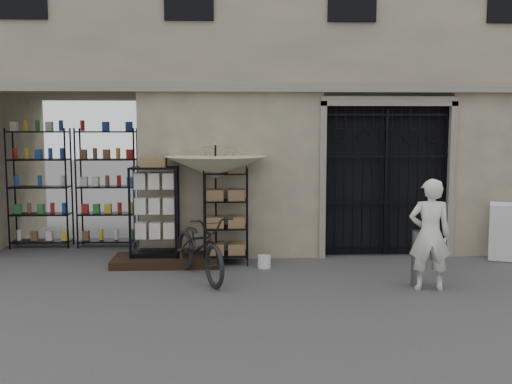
{
  "coord_description": "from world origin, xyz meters",
  "views": [
    {
      "loc": [
        -1.24,
        -8.75,
        2.45
      ],
      "look_at": [
        -0.8,
        1.4,
        1.35
      ],
      "focal_mm": 40.0,
      "sensor_mm": 36.0,
      "label": 1
    }
  ],
  "objects_px": {
    "display_cabinet": "(155,216)",
    "wire_rack": "(226,217)",
    "bicycle": "(200,278)",
    "white_bucket": "(264,262)",
    "shopkeeper": "(428,289)",
    "easel_sign": "(504,232)",
    "steel_bollard": "(417,258)",
    "market_umbrella": "(215,161)"
  },
  "relations": [
    {
      "from": "white_bucket",
      "to": "shopkeeper",
      "type": "relative_size",
      "value": 0.13
    },
    {
      "from": "bicycle",
      "to": "shopkeeper",
      "type": "relative_size",
      "value": 1.2
    },
    {
      "from": "wire_rack",
      "to": "market_umbrella",
      "type": "bearing_deg",
      "value": -163.17
    },
    {
      "from": "display_cabinet",
      "to": "shopkeeper",
      "type": "xyz_separation_m",
      "value": [
        4.44,
        -1.92,
        -0.89
      ]
    },
    {
      "from": "display_cabinet",
      "to": "wire_rack",
      "type": "distance_m",
      "value": 1.31
    },
    {
      "from": "white_bucket",
      "to": "easel_sign",
      "type": "xyz_separation_m",
      "value": [
        4.5,
        0.28,
        0.45
      ]
    },
    {
      "from": "steel_bollard",
      "to": "shopkeeper",
      "type": "height_order",
      "value": "steel_bollard"
    },
    {
      "from": "display_cabinet",
      "to": "wire_rack",
      "type": "height_order",
      "value": "display_cabinet"
    },
    {
      "from": "wire_rack",
      "to": "bicycle",
      "type": "relative_size",
      "value": 0.86
    },
    {
      "from": "market_umbrella",
      "to": "easel_sign",
      "type": "relative_size",
      "value": 2.43
    },
    {
      "from": "market_umbrella",
      "to": "steel_bollard",
      "type": "distance_m",
      "value": 3.91
    },
    {
      "from": "display_cabinet",
      "to": "bicycle",
      "type": "xyz_separation_m",
      "value": [
        0.88,
        -1.08,
        -0.89
      ]
    },
    {
      "from": "wire_rack",
      "to": "easel_sign",
      "type": "relative_size",
      "value": 1.65
    },
    {
      "from": "display_cabinet",
      "to": "bicycle",
      "type": "bearing_deg",
      "value": -53.03
    },
    {
      "from": "wire_rack",
      "to": "display_cabinet",
      "type": "bearing_deg",
      "value": -159.08
    },
    {
      "from": "market_umbrella",
      "to": "easel_sign",
      "type": "distance_m",
      "value": 5.53
    },
    {
      "from": "shopkeeper",
      "to": "easel_sign",
      "type": "relative_size",
      "value": 1.6
    },
    {
      "from": "display_cabinet",
      "to": "bicycle",
      "type": "relative_size",
      "value": 0.86
    },
    {
      "from": "steel_bollard",
      "to": "shopkeeper",
      "type": "xyz_separation_m",
      "value": [
        0.12,
        -0.21,
        -0.44
      ]
    },
    {
      "from": "market_umbrella",
      "to": "easel_sign",
      "type": "height_order",
      "value": "market_umbrella"
    },
    {
      "from": "easel_sign",
      "to": "display_cabinet",
      "type": "bearing_deg",
      "value": -156.92
    },
    {
      "from": "steel_bollard",
      "to": "easel_sign",
      "type": "bearing_deg",
      "value": 36.05
    },
    {
      "from": "display_cabinet",
      "to": "bicycle",
      "type": "height_order",
      "value": "display_cabinet"
    },
    {
      "from": "bicycle",
      "to": "easel_sign",
      "type": "distance_m",
      "value": 5.71
    },
    {
      "from": "white_bucket",
      "to": "steel_bollard",
      "type": "xyz_separation_m",
      "value": [
        2.34,
        -1.3,
        0.33
      ]
    },
    {
      "from": "market_umbrella",
      "to": "white_bucket",
      "type": "relative_size",
      "value": 11.34
    },
    {
      "from": "shopkeeper",
      "to": "easel_sign",
      "type": "height_order",
      "value": "easel_sign"
    },
    {
      "from": "shopkeeper",
      "to": "easel_sign",
      "type": "bearing_deg",
      "value": -131.83
    },
    {
      "from": "market_umbrella",
      "to": "white_bucket",
      "type": "distance_m",
      "value": 2.02
    },
    {
      "from": "display_cabinet",
      "to": "easel_sign",
      "type": "height_order",
      "value": "display_cabinet"
    },
    {
      "from": "display_cabinet",
      "to": "bicycle",
      "type": "distance_m",
      "value": 1.65
    },
    {
      "from": "market_umbrella",
      "to": "steel_bollard",
      "type": "xyz_separation_m",
      "value": [
        3.2,
        -1.71,
        -1.44
      ]
    },
    {
      "from": "easel_sign",
      "to": "wire_rack",
      "type": "bearing_deg",
      "value": -157.07
    },
    {
      "from": "white_bucket",
      "to": "easel_sign",
      "type": "bearing_deg",
      "value": 3.54
    },
    {
      "from": "bicycle",
      "to": "shopkeeper",
      "type": "xyz_separation_m",
      "value": [
        3.56,
        -0.83,
        0.0
      ]
    },
    {
      "from": "bicycle",
      "to": "steel_bollard",
      "type": "xyz_separation_m",
      "value": [
        3.44,
        -0.63,
        0.44
      ]
    },
    {
      "from": "bicycle",
      "to": "easel_sign",
      "type": "bearing_deg",
      "value": -14.12
    },
    {
      "from": "easel_sign",
      "to": "steel_bollard",
      "type": "bearing_deg",
      "value": -119.71
    },
    {
      "from": "easel_sign",
      "to": "bicycle",
      "type": "bearing_deg",
      "value": -146.15
    },
    {
      "from": "steel_bollard",
      "to": "easel_sign",
      "type": "relative_size",
      "value": 0.82
    },
    {
      "from": "easel_sign",
      "to": "market_umbrella",
      "type": "bearing_deg",
      "value": -157.19
    },
    {
      "from": "white_bucket",
      "to": "bicycle",
      "type": "xyz_separation_m",
      "value": [
        -1.11,
        -0.67,
        -0.11
      ]
    }
  ]
}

